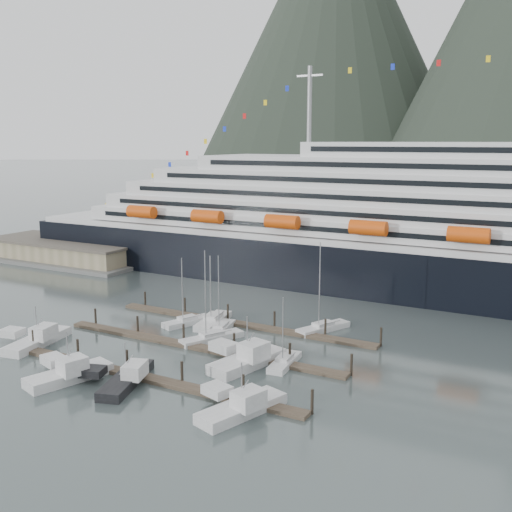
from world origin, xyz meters
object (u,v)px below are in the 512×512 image
at_px(trawler_d, 241,406).
at_px(trawler_e, 247,359).
at_px(cruise_ship, 498,238).
at_px(trawler_a, 37,339).
at_px(sailboat_b, 221,329).
at_px(sailboat_c, 187,322).
at_px(trawler_b, 69,373).
at_px(sailboat_f, 213,322).
at_px(trawler_c, 125,378).
at_px(sailboat_d, 212,338).
at_px(sailboat_g, 323,328).
at_px(sailboat_h, 285,363).
at_px(warehouse, 66,252).

height_order(trawler_d, trawler_e, trawler_e).
bearing_deg(cruise_ship, trawler_a, -132.56).
distance_m(sailboat_b, sailboat_c, 7.04).
distance_m(sailboat_b, trawler_b, 27.42).
relative_size(sailboat_b, sailboat_f, 1.05).
xyz_separation_m(cruise_ship, trawler_b, (-42.66, -69.90, -11.13)).
relative_size(trawler_a, trawler_c, 1.02).
relative_size(sailboat_f, trawler_e, 0.99).
relative_size(sailboat_d, trawler_a, 1.18).
height_order(cruise_ship, sailboat_g, cruise_ship).
xyz_separation_m(sailboat_b, sailboat_d, (1.26, -4.66, 0.02)).
bearing_deg(sailboat_g, sailboat_h, -151.61).
xyz_separation_m(sailboat_b, trawler_e, (11.20, -11.25, 0.57)).
bearing_deg(sailboat_b, trawler_d, -156.34).
bearing_deg(trawler_c, trawler_a, 58.70).
relative_size(trawler_c, trawler_e, 0.98).
distance_m(sailboat_c, trawler_a, 24.08).
height_order(cruise_ship, trawler_d, cruise_ship).
relative_size(cruise_ship, trawler_d, 17.69).
bearing_deg(sailboat_h, sailboat_g, -1.63).
distance_m(sailboat_f, trawler_c, 27.16).
height_order(sailboat_c, trawler_e, sailboat_c).
xyz_separation_m(warehouse, trawler_c, (66.68, -54.43, -1.43)).
bearing_deg(sailboat_f, trawler_e, -144.49).
height_order(sailboat_g, trawler_b, sailboat_g).
distance_m(trawler_b, trawler_c, 7.74).
relative_size(sailboat_c, trawler_b, 1.03).
bearing_deg(sailboat_b, sailboat_d, -177.54).
bearing_deg(sailboat_c, sailboat_b, -73.09).
height_order(sailboat_c, trawler_d, sailboat_c).
distance_m(trawler_b, trawler_e, 23.52).
height_order(sailboat_c, sailboat_h, sailboat_c).
relative_size(cruise_ship, sailboat_h, 20.43).
distance_m(sailboat_c, trawler_e, 21.71).
height_order(sailboat_b, sailboat_c, sailboat_b).
height_order(warehouse, sailboat_b, sailboat_b).
xyz_separation_m(sailboat_g, trawler_e, (-3.27, -19.60, 0.55)).
relative_size(sailboat_d, sailboat_f, 1.18).
distance_m(sailboat_f, trawler_e, 20.16).
xyz_separation_m(cruise_ship, trawler_e, (-24.84, -54.55, -11.07)).
bearing_deg(trawler_c, warehouse, 32.67).
relative_size(cruise_ship, trawler_c, 17.04).
distance_m(cruise_ship, warehouse, 103.31).
bearing_deg(sailboat_c, trawler_d, -113.50).
height_order(sailboat_c, trawler_c, sailboat_c).
bearing_deg(sailboat_g, trawler_b, 173.16).
height_order(sailboat_b, trawler_d, sailboat_b).
xyz_separation_m(sailboat_h, trawler_e, (-4.49, -2.74, 0.58)).
bearing_deg(sailboat_f, cruise_ship, -54.46).
bearing_deg(trawler_d, warehouse, 74.50).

